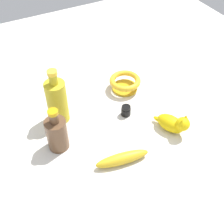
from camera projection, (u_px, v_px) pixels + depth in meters
ground at (112, 129)px, 1.11m from camera, size 2.00×2.00×0.00m
nail_polish_jar at (126, 111)px, 1.15m from camera, size 0.04×0.04×0.04m
banana at (122, 159)px, 0.98m from camera, size 0.19×0.07×0.04m
bottle_tall at (57, 101)px, 1.08m from camera, size 0.08×0.08×0.23m
bottle_short at (57, 133)px, 1.00m from camera, size 0.07×0.07×0.17m
bowl at (125, 82)px, 1.25m from camera, size 0.13×0.13×0.06m
cat_figurine at (174, 123)px, 1.07m from camera, size 0.10×0.14×0.09m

